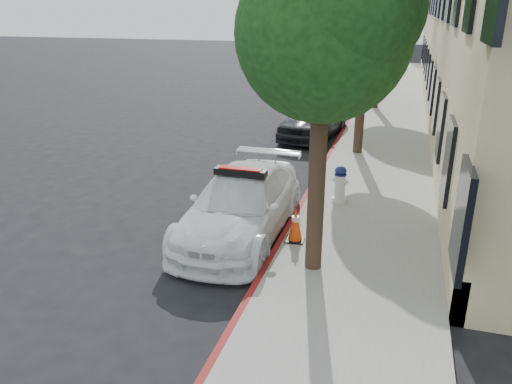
{
  "coord_description": "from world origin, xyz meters",
  "views": [
    {
      "loc": [
        4.21,
        -10.09,
        4.65
      ],
      "look_at": [
        1.43,
        -0.73,
        1.0
      ],
      "focal_mm": 35.0,
      "sensor_mm": 36.0,
      "label": 1
    }
  ],
  "objects": [
    {
      "name": "parked_car_far",
      "position": [
        1.2,
        17.77,
        0.69
      ],
      "size": [
        1.54,
        4.23,
        1.38
      ],
      "primitive_type": "imported",
      "rotation": [
        0.0,
        0.0,
        -0.02
      ],
      "color": "#141833",
      "rests_on": "ground"
    },
    {
      "name": "sidewalk",
      "position": [
        3.6,
        10.0,
        0.07
      ],
      "size": [
        3.2,
        50.0,
        0.15
      ],
      "primitive_type": "cube",
      "color": "gray",
      "rests_on": "ground"
    },
    {
      "name": "tree_near",
      "position": [
        2.93,
        -2.01,
        4.27
      ],
      "size": [
        2.92,
        2.82,
        5.62
      ],
      "color": "black",
      "rests_on": "sidewalk"
    },
    {
      "name": "fire_hydrant",
      "position": [
        2.92,
        1.37,
        0.59
      ],
      "size": [
        0.38,
        0.35,
        0.9
      ],
      "rotation": [
        0.0,
        0.0,
        -0.35
      ],
      "color": "silver",
      "rests_on": "sidewalk"
    },
    {
      "name": "ground",
      "position": [
        0.0,
        0.0,
        0.0
      ],
      "size": [
        120.0,
        120.0,
        0.0
      ],
      "primitive_type": "plane",
      "color": "black",
      "rests_on": "ground"
    },
    {
      "name": "traffic_cone",
      "position": [
        2.35,
        -1.03,
        0.5
      ],
      "size": [
        0.4,
        0.4,
        0.71
      ],
      "rotation": [
        0.0,
        0.0,
        0.07
      ],
      "color": "black",
      "rests_on": "sidewalk"
    },
    {
      "name": "tree_mid",
      "position": [
        2.93,
        5.99,
        4.16
      ],
      "size": [
        2.77,
        2.64,
        5.43
      ],
      "color": "black",
      "rests_on": "sidewalk"
    },
    {
      "name": "tree_far",
      "position": [
        2.93,
        13.99,
        4.39
      ],
      "size": [
        3.1,
        3.0,
        5.81
      ],
      "color": "black",
      "rests_on": "sidewalk"
    },
    {
      "name": "police_car",
      "position": [
        1.1,
        -0.75,
        0.68
      ],
      "size": [
        1.92,
        4.69,
        1.51
      ],
      "rotation": [
        0.0,
        0.0,
        -0.0
      ],
      "color": "white",
      "rests_on": "ground"
    },
    {
      "name": "curb_strip",
      "position": [
        2.06,
        10.0,
        0.07
      ],
      "size": [
        0.12,
        50.0,
        0.15
      ],
      "primitive_type": "cube",
      "color": "maroon",
      "rests_on": "ground"
    },
    {
      "name": "parked_car_mid",
      "position": [
        1.05,
        8.21,
        0.75
      ],
      "size": [
        2.26,
        4.56,
        1.49
      ],
      "primitive_type": "imported",
      "rotation": [
        0.0,
        0.0,
        -0.11
      ],
      "color": "black",
      "rests_on": "ground"
    }
  ]
}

